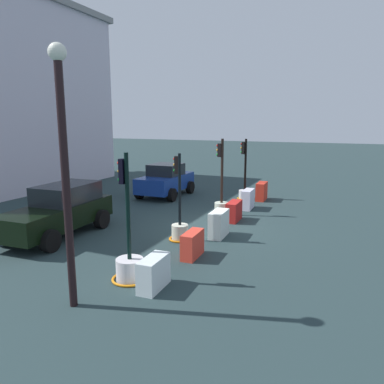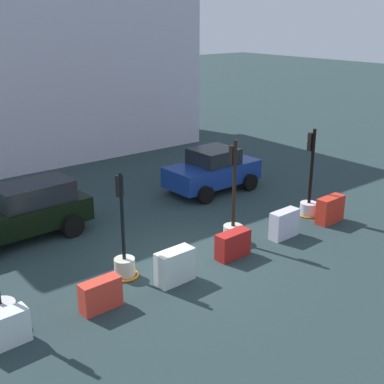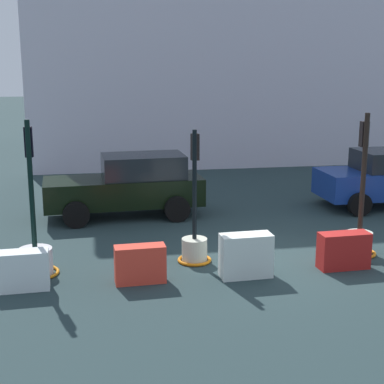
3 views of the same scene
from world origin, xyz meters
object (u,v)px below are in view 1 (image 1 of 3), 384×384
at_px(traffic_light_2, 221,201).
at_px(car_black_sedan, 60,210).
at_px(construction_barrier_2, 219,224).
at_px(car_blue_estate, 166,180).
at_px(construction_barrier_5, 262,191).
at_px(construction_barrier_3, 234,211).
at_px(traffic_light_1, 180,225).
at_px(traffic_light_3, 245,187).
at_px(street_lamp_post, 64,158).
at_px(traffic_light_0, 130,262).
at_px(construction_barrier_1, 192,244).
at_px(construction_barrier_0, 154,273).
at_px(construction_barrier_4, 248,199).

distance_m(traffic_light_2, car_black_sedan, 6.58).
bearing_deg(car_black_sedan, construction_barrier_2, -68.30).
relative_size(car_black_sedan, car_blue_estate, 1.17).
bearing_deg(construction_barrier_2, construction_barrier_5, 0.17).
bearing_deg(traffic_light_2, construction_barrier_3, -132.64).
distance_m(traffic_light_1, traffic_light_3, 7.45).
bearing_deg(street_lamp_post, construction_barrier_5, -5.70).
relative_size(traffic_light_3, construction_barrier_5, 2.82).
distance_m(traffic_light_0, construction_barrier_3, 6.55).
xyz_separation_m(traffic_light_0, traffic_light_2, (7.23, 0.05, 0.11)).
xyz_separation_m(traffic_light_1, car_black_sedan, (-1.18, 4.10, 0.39)).
relative_size(construction_barrier_1, construction_barrier_2, 0.96).
bearing_deg(car_black_sedan, traffic_light_0, -117.35).
distance_m(construction_barrier_0, construction_barrier_5, 11.09).
distance_m(traffic_light_1, construction_barrier_3, 3.24).
distance_m(traffic_light_1, construction_barrier_1, 1.66).
distance_m(traffic_light_0, construction_barrier_5, 10.94).
bearing_deg(traffic_light_2, construction_barrier_0, -173.45).
bearing_deg(construction_barrier_3, car_blue_estate, 55.02).
distance_m(construction_barrier_1, car_black_sedan, 5.16).
relative_size(construction_barrier_3, street_lamp_post, 0.20).
height_order(traffic_light_1, car_black_sedan, traffic_light_1).
xyz_separation_m(construction_barrier_2, car_black_sedan, (-2.06, 5.19, 0.44)).
relative_size(traffic_light_2, car_black_sedan, 0.72).
xyz_separation_m(traffic_light_2, construction_barrier_0, (-7.42, -0.85, -0.19)).
bearing_deg(traffic_light_3, construction_barrier_3, -169.89).
bearing_deg(construction_barrier_2, construction_barrier_3, 3.30).
bearing_deg(construction_barrier_5, traffic_light_1, 171.88).
xyz_separation_m(traffic_light_2, construction_barrier_5, (3.68, -0.90, -0.13)).
bearing_deg(car_black_sedan, street_lamp_post, -134.55).
xyz_separation_m(construction_barrier_2, street_lamp_post, (-5.92, 1.27, 2.78)).
xyz_separation_m(traffic_light_2, construction_barrier_2, (-2.94, -0.92, -0.13)).
distance_m(construction_barrier_0, street_lamp_post, 3.41).
distance_m(traffic_light_0, construction_barrier_0, 0.83).
bearing_deg(construction_barrier_4, construction_barrier_5, -3.35).
relative_size(construction_barrier_3, car_blue_estate, 0.29).
height_order(traffic_light_3, street_lamp_post, street_lamp_post).
bearing_deg(traffic_light_2, construction_barrier_4, -27.26).
relative_size(traffic_light_0, car_blue_estate, 0.84).
bearing_deg(traffic_light_0, construction_barrier_4, -4.73).
distance_m(traffic_light_1, construction_barrier_4, 5.41).
distance_m(traffic_light_1, construction_barrier_0, 3.74).
xyz_separation_m(traffic_light_2, car_blue_estate, (2.70, 4.10, 0.27)).
distance_m(traffic_light_3, construction_barrier_0, 11.08).
bearing_deg(street_lamp_post, car_blue_estate, 18.00).
bearing_deg(construction_barrier_4, traffic_light_2, 152.74).
distance_m(traffic_light_0, traffic_light_2, 7.24).
bearing_deg(traffic_light_1, car_blue_estate, 31.12).
xyz_separation_m(construction_barrier_4, construction_barrier_5, (2.17, -0.13, 0.00)).
xyz_separation_m(traffic_light_0, car_blue_estate, (9.93, 4.15, 0.38)).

